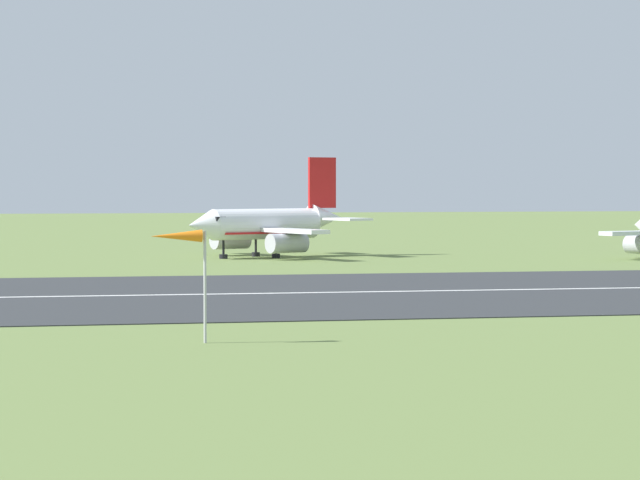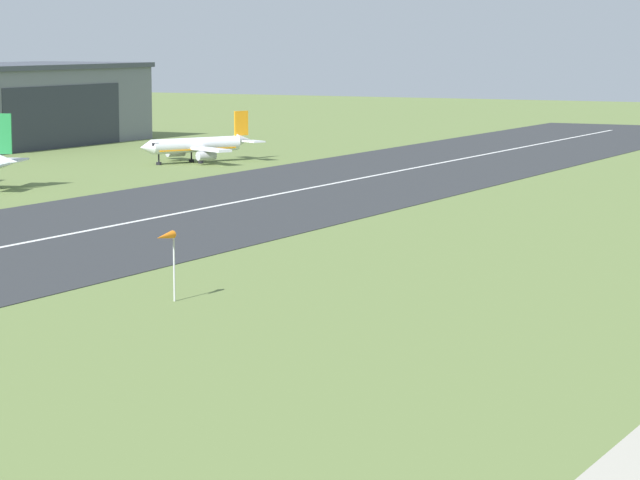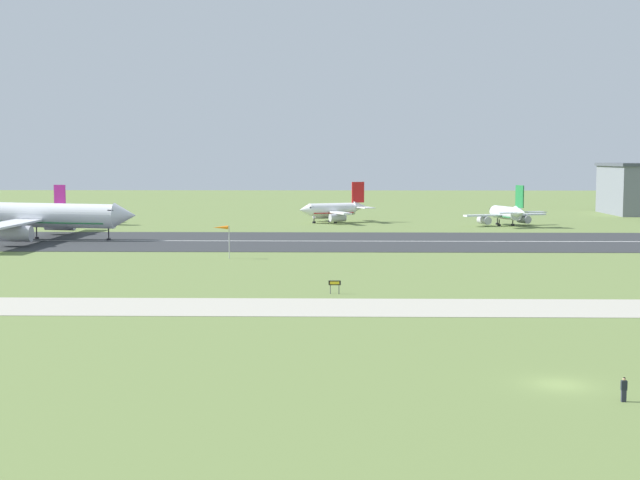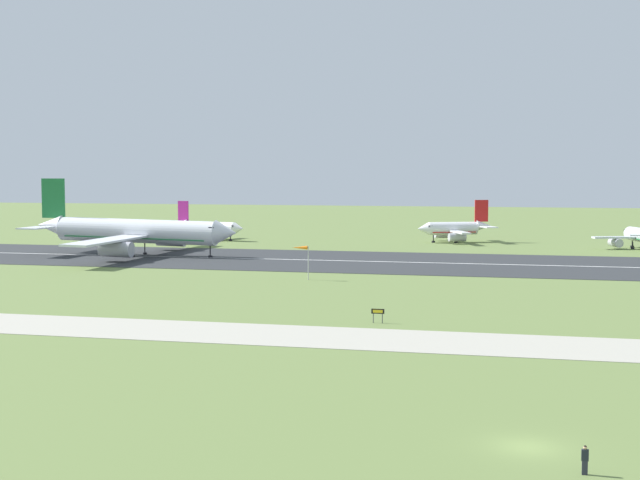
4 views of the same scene
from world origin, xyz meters
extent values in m
plane|color=olive|center=(0.00, 55.26, 0.00)|extent=(653.30, 653.30, 0.00)
cube|color=#2B2D30|center=(0.00, 110.51, 0.03)|extent=(413.30, 40.92, 0.06)
cube|color=silver|center=(0.00, 110.51, 0.07)|extent=(371.97, 0.70, 0.01)
cube|color=#A8A393|center=(0.00, 33.09, 0.03)|extent=(309.97, 11.85, 0.05)
cylinder|color=silver|center=(-77.28, 111.29, 5.07)|extent=(33.95, 5.45, 5.38)
cone|color=silver|center=(-58.21, 110.94, 5.07)|extent=(4.51, 4.91, 4.90)
cube|color=black|center=(-60.60, 110.98, 6.04)|extent=(1.18, 4.12, 0.46)
cube|color=#1E7238|center=(-77.28, 111.29, 3.74)|extent=(30.49, 5.14, 0.70)
cube|color=silver|center=(-76.87, 96.55, 4.22)|extent=(5.73, 24.72, 0.49)
cylinder|color=#A8A8B2|center=(-75.78, 98.50, 2.48)|extent=(6.38, 3.11, 3.10)
cube|color=silver|center=(-76.33, 126.00, 4.22)|extent=(5.73, 24.72, 0.49)
cylinder|color=#A8A8B2|center=(-75.31, 124.01, 2.48)|extent=(6.38, 3.11, 3.10)
cylinder|color=black|center=(-61.58, 111.00, 1.33)|extent=(0.24, 0.24, 2.66)
cylinder|color=black|center=(-61.58, 111.00, 0.22)|extent=(0.84, 0.84, 0.44)
cylinder|color=black|center=(-77.15, 108.39, 1.33)|extent=(0.24, 0.24, 2.66)
cylinder|color=black|center=(-77.15, 108.39, 0.22)|extent=(0.84, 0.84, 0.44)
cylinder|color=black|center=(-77.05, 114.18, 1.33)|extent=(0.24, 0.24, 2.66)
cylinder|color=black|center=(-77.05, 114.18, 0.22)|extent=(0.84, 0.84, 0.44)
cylinder|color=white|center=(-77.17, 153.73, 3.19)|extent=(14.87, 7.06, 2.95)
cone|color=white|center=(-68.89, 151.23, 3.19)|extent=(3.39, 3.59, 2.95)
cone|color=white|center=(-85.87, 156.36, 3.72)|extent=(4.15, 3.56, 2.65)
cube|color=black|center=(-70.29, 151.65, 3.78)|extent=(1.78, 2.72, 0.44)
cube|color=#991E7A|center=(-77.17, 153.73, 2.38)|extent=(13.42, 6.50, 0.20)
cube|color=white|center=(-78.41, 148.60, 2.67)|extent=(4.59, 8.00, 0.40)
cylinder|color=#A8A8B2|center=(-77.76, 149.04, 1.51)|extent=(4.20, 2.86, 1.83)
cube|color=white|center=(-75.36, 158.69, 2.67)|extent=(4.59, 8.00, 0.40)
cylinder|color=#A8A8B2|center=(-75.06, 157.97, 1.51)|extent=(4.20, 2.86, 1.83)
cube|color=#991E7A|center=(-85.36, 156.21, 7.17)|extent=(3.15, 1.20, 5.01)
cube|color=white|center=(-86.82, 152.76, 3.63)|extent=(3.99, 5.13, 0.24)
cube|color=white|center=(-84.66, 159.89, 3.63)|extent=(3.99, 5.13, 0.24)
cylinder|color=black|center=(-71.31, 151.96, 0.86)|extent=(0.24, 0.24, 1.72)
cylinder|color=black|center=(-71.31, 151.96, 0.22)|extent=(0.84, 0.84, 0.44)
cylinder|color=black|center=(-77.88, 152.10, 0.86)|extent=(0.24, 0.24, 1.72)
cylinder|color=black|center=(-77.88, 152.10, 0.22)|extent=(0.84, 0.84, 0.44)
cylinder|color=black|center=(-76.85, 155.48, 0.86)|extent=(0.24, 0.24, 1.72)
cylinder|color=black|center=(-76.85, 155.48, 0.22)|extent=(0.84, 0.84, 0.44)
cylinder|color=white|center=(-17.73, 160.58, 3.40)|extent=(12.26, 7.73, 3.11)
cone|color=white|center=(-24.51, 157.57, 3.40)|extent=(3.82, 3.98, 3.11)
cone|color=white|center=(-10.53, 163.78, 3.96)|extent=(4.55, 4.08, 2.80)
cube|color=black|center=(-23.10, 158.19, 4.02)|extent=(2.08, 2.86, 0.44)
cube|color=red|center=(-17.73, 160.58, 2.54)|extent=(11.10, 7.10, 0.20)
cube|color=white|center=(-20.38, 165.93, 2.85)|extent=(5.62, 8.96, 0.40)
cylinder|color=#A8A8B2|center=(-20.50, 165.11, 1.64)|extent=(4.48, 3.41, 1.93)
cube|color=white|center=(-15.53, 155.03, 2.85)|extent=(5.62, 8.96, 0.40)
cylinder|color=#A8A8B2|center=(-16.22, 155.50, 1.64)|extent=(4.48, 3.41, 1.93)
cube|color=red|center=(-11.04, 163.56, 7.60)|extent=(3.21, 1.63, 5.29)
cube|color=white|center=(-12.27, 167.32, 3.86)|extent=(4.64, 5.55, 0.24)
cube|color=white|center=(-9.08, 160.12, 3.86)|extent=(4.64, 5.55, 0.24)
cylinder|color=black|center=(-22.14, 158.62, 0.92)|extent=(0.24, 0.24, 1.84)
cylinder|color=black|center=(-22.14, 158.62, 0.22)|extent=(0.84, 0.84, 0.44)
cylinder|color=black|center=(-18.25, 162.39, 0.92)|extent=(0.24, 0.24, 1.84)
cylinder|color=black|center=(-18.25, 162.39, 0.22)|extent=(0.84, 0.84, 0.44)
cylinder|color=black|center=(-16.74, 158.98, 0.92)|extent=(0.24, 0.24, 1.84)
cylinder|color=black|center=(-16.74, 158.98, 0.22)|extent=(0.84, 0.84, 0.44)
cylinder|color=silver|center=(24.28, 151.31, 3.16)|extent=(6.24, 10.52, 3.09)
cone|color=silver|center=(22.16, 157.37, 3.16)|extent=(3.84, 3.65, 3.09)
cone|color=silver|center=(26.56, 144.81, 3.72)|extent=(3.85, 4.42, 2.78)
cube|color=black|center=(22.66, 155.93, 3.78)|extent=(2.84, 1.91, 0.44)
cube|color=#1E7238|center=(24.28, 151.31, 2.31)|extent=(5.77, 9.52, 0.20)
cube|color=silver|center=(30.03, 153.53, 2.62)|extent=(9.37, 4.94, 0.40)
cylinder|color=#A8A8B2|center=(29.20, 153.67, 1.41)|extent=(3.14, 4.42, 1.92)
cube|color=silver|center=(18.40, 149.46, 2.62)|extent=(9.37, 4.94, 0.40)
cylinder|color=#A8A8B2|center=(18.97, 150.08, 1.41)|extent=(3.14, 4.42, 1.92)
cube|color=#1E7238|center=(26.37, 145.33, 7.33)|extent=(1.38, 3.27, 5.25)
cube|color=silver|center=(30.20, 146.25, 3.62)|extent=(5.43, 4.34, 0.24)
cube|color=silver|center=(22.82, 143.66, 3.62)|extent=(5.43, 4.34, 0.24)
cylinder|color=black|center=(23.01, 154.92, 0.81)|extent=(0.24, 0.24, 1.61)
cylinder|color=black|center=(23.01, 154.92, 0.22)|extent=(0.84, 0.84, 0.44)
cylinder|color=black|center=(26.13, 151.64, 0.81)|extent=(0.24, 0.24, 1.61)
cylinder|color=black|center=(26.13, 151.64, 0.22)|extent=(0.84, 0.84, 0.44)
cylinder|color=black|center=(22.63, 150.41, 0.81)|extent=(0.24, 0.24, 1.61)
cylinder|color=black|center=(22.63, 150.41, 0.22)|extent=(0.84, 0.84, 0.44)
cylinder|color=#B7B7BC|center=(-33.86, 80.19, 2.68)|extent=(0.14, 0.14, 5.36)
cone|color=orange|center=(-35.23, 80.10, 5.11)|extent=(2.49, 0.77, 0.60)
cylinder|color=#4C4C51|center=(-17.04, 42.86, 0.53)|extent=(0.10, 0.10, 1.07)
cylinder|color=#4C4C51|center=(-16.00, 42.86, 0.53)|extent=(0.10, 0.10, 1.07)
cube|color=black|center=(-16.52, 42.86, 1.35)|extent=(1.49, 0.12, 0.56)
cube|color=yellow|center=(-16.52, 42.80, 1.35)|extent=(1.13, 0.02, 0.34)
cube|color=#282B38|center=(3.19, -4.46, 0.41)|extent=(0.32, 0.22, 0.81)
cube|color=#1E232D|center=(3.19, -4.46, 1.13)|extent=(0.40, 0.24, 0.64)
sphere|color=tan|center=(3.19, -4.46, 1.57)|extent=(0.22, 0.22, 0.22)
sphere|color=black|center=(3.19, -4.46, 1.60)|extent=(0.19, 0.19, 0.19)
camera|label=1|loc=(-42.84, 8.72, 7.67)|focal=85.00mm
camera|label=2|loc=(-129.00, 19.19, 19.82)|focal=85.00mm
camera|label=3|loc=(-16.14, -63.71, 16.46)|focal=50.00mm
camera|label=4|loc=(-0.25, -55.87, 17.17)|focal=50.00mm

